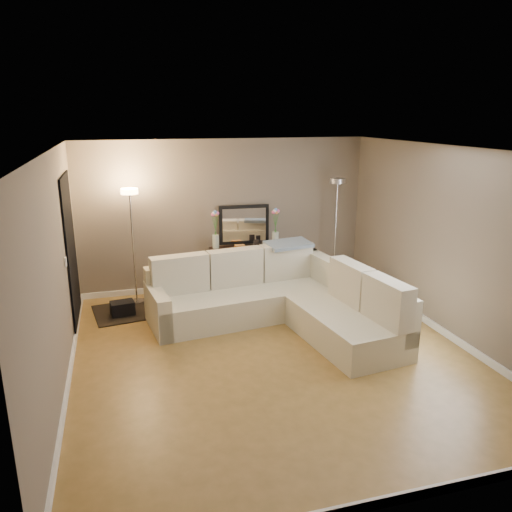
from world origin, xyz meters
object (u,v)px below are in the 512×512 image
object	(u,v)px
floor_lamp_lit	(132,223)
console_table	(242,266)
floor_lamp_unlit	(336,211)
sectional_sofa	(279,299)

from	to	relation	value
floor_lamp_lit	console_table	bearing A→B (deg)	5.09
console_table	floor_lamp_unlit	world-z (taller)	floor_lamp_unlit
floor_lamp_unlit	console_table	bearing A→B (deg)	174.02
console_table	floor_lamp_unlit	xyz separation A→B (m)	(1.68, -0.18, 0.93)
console_table	floor_lamp_lit	world-z (taller)	floor_lamp_lit
console_table	floor_lamp_lit	distance (m)	2.04
sectional_sofa	console_table	size ratio (longest dim) A/B	2.52
sectional_sofa	floor_lamp_unlit	size ratio (longest dim) A/B	1.65
floor_lamp_lit	floor_lamp_unlit	world-z (taller)	floor_lamp_unlit
console_table	floor_lamp_unlit	bearing A→B (deg)	-5.98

